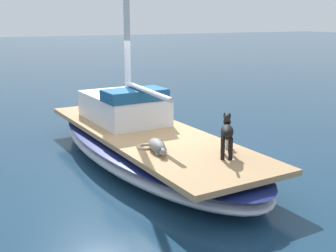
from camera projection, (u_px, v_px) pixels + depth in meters
name	position (u px, v px, depth m)	size (l,w,h in m)	color
ground_plane	(148.00, 161.00, 9.31)	(120.00, 120.00, 0.00)	navy
sailboat_main	(148.00, 146.00, 9.23)	(3.12, 7.42, 0.66)	#B2B7C1
cabin_house	(124.00, 106.00, 9.99)	(1.58, 2.33, 0.84)	silver
dog_grey	(158.00, 146.00, 7.76)	(0.34, 0.95, 0.22)	gray
dog_black	(227.00, 132.00, 7.48)	(0.57, 0.84, 0.70)	black
deck_winch	(229.00, 143.00, 7.95)	(0.16, 0.16, 0.21)	#B7B7BC
coiled_rope	(146.00, 146.00, 8.04)	(0.32, 0.32, 0.04)	beige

